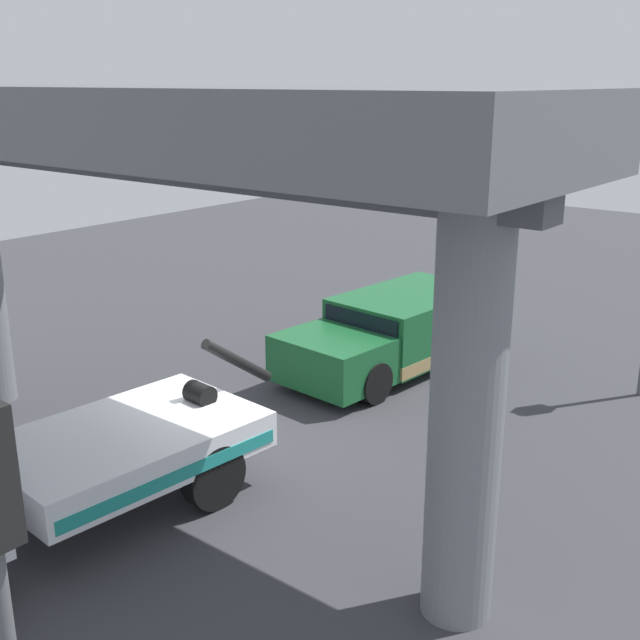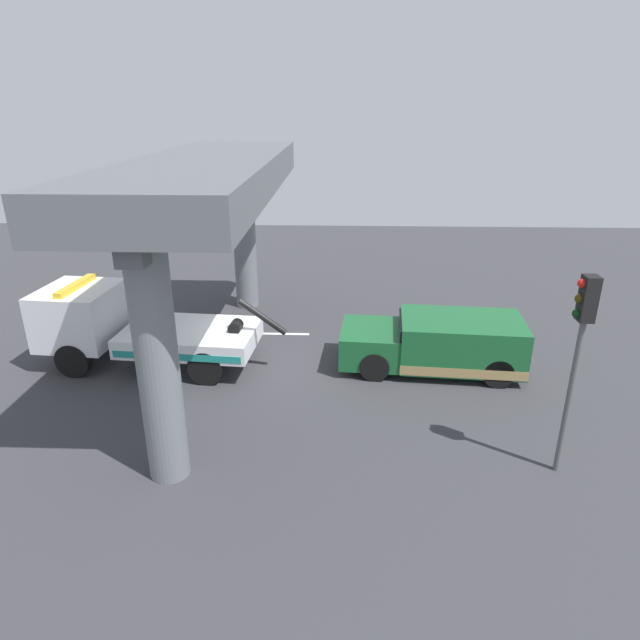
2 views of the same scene
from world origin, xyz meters
TOP-DOWN VIEW (x-y plane):
  - ground_plane at (0.00, 0.00)m, footprint 60.00×40.00m
  - lane_stripe_west at (-6.00, -2.39)m, footprint 2.60×0.16m
  - lane_stripe_mid at (0.00, -2.39)m, footprint 2.60×0.16m
  - lane_stripe_east at (6.00, -2.39)m, footprint 2.60×0.16m
  - tow_truck_white at (3.98, -0.06)m, footprint 7.33×2.86m
  - towed_van_green at (-5.26, 0.01)m, footprint 5.35×2.58m
  - overpass_structure at (1.24, 0.00)m, footprint 3.60×12.36m
  - traffic_light_near at (-6.98, 4.78)m, footprint 0.39×0.32m

SIDE VIEW (x-z plane):
  - ground_plane at x=0.00m, z-range -0.10..0.00m
  - lane_stripe_west at x=-6.00m, z-range 0.00..0.01m
  - lane_stripe_mid at x=0.00m, z-range 0.00..0.01m
  - lane_stripe_east at x=6.00m, z-range 0.00..0.01m
  - towed_van_green at x=-5.26m, z-range -0.01..1.57m
  - tow_truck_white at x=3.98m, z-range -0.03..2.43m
  - traffic_light_near at x=-6.98m, z-range 0.99..5.34m
  - overpass_structure at x=1.24m, z-range 2.09..8.10m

